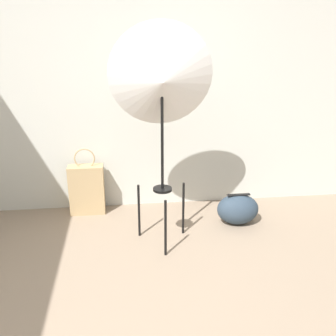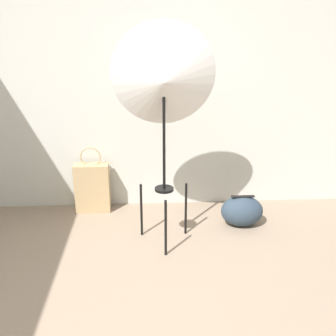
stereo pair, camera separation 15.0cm
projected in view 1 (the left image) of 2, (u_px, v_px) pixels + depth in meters
wall_back at (112, 70)px, 3.46m from camera, size 8.00×0.05×2.60m
photo_umbrella at (162, 80)px, 2.79m from camera, size 0.78×0.39×1.71m
tote_bag at (87, 189)px, 3.65m from camera, size 0.32×0.14×0.63m
duffel_bag at (238, 209)px, 3.48m from camera, size 0.37×0.27×0.28m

